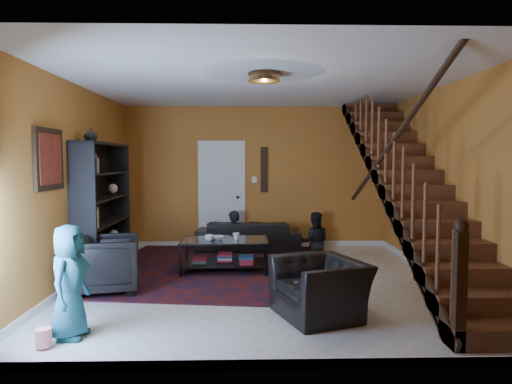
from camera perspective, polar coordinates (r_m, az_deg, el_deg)
floor at (r=6.63m, az=0.71°, el=-11.19°), size 5.50×5.50×0.00m
room at (r=7.99m, az=-9.34°, el=-8.26°), size 5.50×5.50×5.50m
staircase at (r=6.82m, az=18.83°, el=0.94°), size 0.95×5.02×3.18m
bookshelf at (r=7.37m, az=-18.52°, el=-2.24°), size 0.35×1.80×2.00m
door at (r=9.16m, az=-4.29°, el=-0.48°), size 0.82×0.05×2.05m
framed_picture at (r=5.97m, az=-24.45°, el=3.76°), size 0.04×0.74×0.74m
wall_hanging at (r=9.14m, az=1.03°, el=2.82°), size 0.14×0.03×0.90m
ceiling_fixture at (r=5.69m, az=1.04°, el=14.14°), size 0.40×0.40×0.10m
rug at (r=7.49m, az=-5.69°, el=-9.36°), size 3.73×4.14×0.02m
sofa at (r=8.82m, az=-0.92°, el=-5.46°), size 2.02×0.88×0.58m
armchair_left at (r=6.37m, az=-18.10°, el=-8.56°), size 0.97×0.95×0.75m
armchair_right at (r=5.24m, az=8.00°, el=-11.79°), size 1.13×1.21×0.63m
person_adult_a at (r=8.89m, az=-2.79°, el=-6.22°), size 0.46×0.32×1.22m
person_adult_b at (r=8.99m, az=7.35°, el=-6.25°), size 0.63×0.52×1.19m
person_child at (r=4.87m, az=-22.31°, el=-10.30°), size 0.41×0.58×1.12m
coffee_table at (r=7.19m, az=-3.94°, el=-7.56°), size 1.34×0.79×0.51m
cup_a at (r=7.02m, az=-5.90°, el=-5.70°), size 0.15×0.15×0.10m
cup_b at (r=7.11m, az=-2.50°, el=-5.54°), size 0.12×0.12×0.10m
bowl at (r=7.15m, az=-4.93°, el=-5.70°), size 0.23×0.23×0.05m
vase at (r=6.86m, az=-19.97°, el=6.75°), size 0.18×0.18×0.19m
popcorn_bucket at (r=4.83m, az=-25.03°, el=-16.16°), size 0.16×0.16×0.17m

